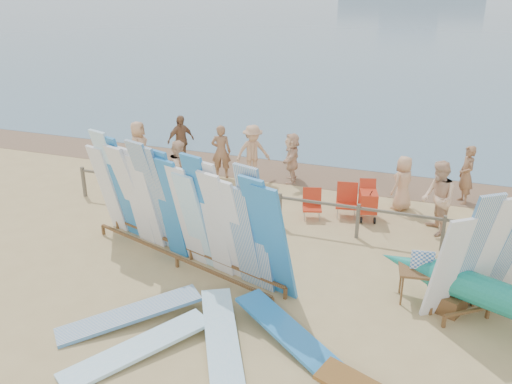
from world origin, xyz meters
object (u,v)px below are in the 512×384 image
at_px(main_surfboard_rack, 182,212).
at_px(flat_board_d, 292,344).
at_px(beachgoer_0, 139,148).
at_px(flat_board_e, 131,321).
at_px(beachgoer_6, 403,183).
at_px(beachgoer_7, 466,175).
at_px(beachgoer_8, 438,198).
at_px(stroller, 368,204).
at_px(beachgoer_extra_1, 181,141).
at_px(vendor_table, 419,285).
at_px(beach_chair_right, 312,210).
at_px(beachgoer_1, 221,151).
at_px(flat_board_b, 138,354).
at_px(flat_board_a, 222,346).
at_px(side_surfboard_rack, 489,258).
at_px(beachgoer_2, 180,170).
at_px(beachgoer_3, 253,152).
at_px(beach_chair_left, 346,207).
at_px(beachgoer_5, 292,158).

bearing_deg(main_surfboard_rack, flat_board_d, -13.86).
bearing_deg(beachgoer_0, flat_board_e, -163.53).
distance_m(beachgoer_6, beachgoer_7, 1.94).
distance_m(beachgoer_8, beachgoer_6, 1.57).
distance_m(stroller, beachgoer_extra_1, 7.04).
distance_m(vendor_table, beach_chair_right, 4.34).
bearing_deg(flat_board_d, beachgoer_1, 64.92).
height_order(flat_board_b, flat_board_a, flat_board_a).
xyz_separation_m(beachgoer_6, beachgoer_7, (1.62, 1.07, 0.08)).
height_order(side_surfboard_rack, flat_board_b, side_surfboard_rack).
relative_size(flat_board_a, beachgoer_2, 1.54).
height_order(main_surfboard_rack, beachgoer_3, main_surfboard_rack).
bearing_deg(beachgoer_8, beachgoer_3, -131.04).
distance_m(flat_board_e, flat_board_a, 1.92).
bearing_deg(flat_board_a, main_surfboard_rack, 100.51).
xyz_separation_m(flat_board_d, beachgoer_3, (-3.52, 7.61, 0.88)).
distance_m(beachgoer_extra_1, beachgoer_2, 3.04).
height_order(beach_chair_right, beachgoer_2, beachgoer_2).
bearing_deg(beachgoer_1, beach_chair_right, 134.24).
relative_size(beachgoer_8, beachgoer_6, 1.23).
height_order(vendor_table, flat_board_b, vendor_table).
relative_size(flat_board_b, beachgoer_1, 1.58).
bearing_deg(beachgoer_7, beach_chair_left, -76.15).
height_order(side_surfboard_rack, beachgoer_3, side_surfboard_rack).
distance_m(beach_chair_right, beachgoer_extra_1, 5.95).
bearing_deg(beachgoer_0, stroller, -111.22).
distance_m(beach_chair_right, beachgoer_5, 2.84).
bearing_deg(beachgoer_1, beachgoer_7, 168.09).
xyz_separation_m(flat_board_b, beachgoer_6, (3.60, 7.89, 0.77)).
bearing_deg(beachgoer_7, flat_board_e, -56.27).
distance_m(beachgoer_8, beachgoer_5, 4.98).
relative_size(flat_board_e, beachgoer_8, 1.43).
bearing_deg(beachgoer_3, beachgoer_6, -50.55).
distance_m(flat_board_e, flat_board_b, 1.00).
xyz_separation_m(flat_board_b, beachgoer_5, (0.13, 8.93, 0.79)).
relative_size(beachgoer_extra_1, beachgoer_6, 1.13).
relative_size(stroller, beachgoer_0, 0.59).
height_order(beach_chair_right, beachgoer_8, beachgoer_8).
height_order(stroller, beachgoer_0, beachgoer_0).
xyz_separation_m(beach_chair_right, beachgoer_5, (-1.29, 2.47, 0.56)).
bearing_deg(main_surfboard_rack, vendor_table, 20.88).
bearing_deg(side_surfboard_rack, beachgoer_7, 56.52).
distance_m(flat_board_b, flat_board_a, 1.45).
bearing_deg(side_surfboard_rack, beachgoer_1, 108.58).
relative_size(beachgoer_3, beachgoer_2, 1.00).
bearing_deg(beachgoer_3, vendor_table, -84.61).
bearing_deg(beachgoer_7, beach_chair_right, -77.49).
bearing_deg(beachgoer_8, main_surfboard_rack, -76.26).
distance_m(beach_chair_left, beachgoer_6, 1.73).
bearing_deg(beachgoer_6, side_surfboard_rack, 53.62).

